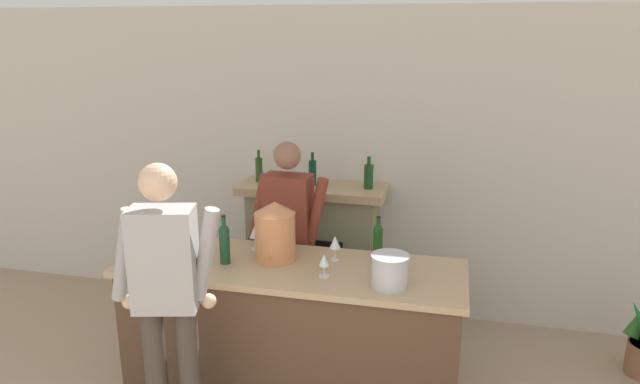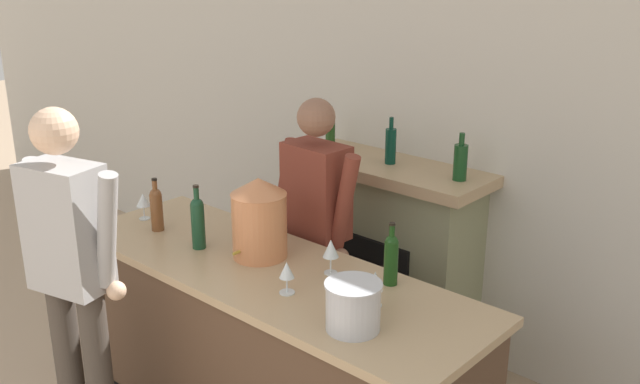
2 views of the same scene
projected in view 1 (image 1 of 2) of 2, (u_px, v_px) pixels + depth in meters
wall_back_panel at (354, 165)px, 5.11m from camera, size 12.00×0.07×2.75m
bar_counter at (291, 331)px, 4.01m from camera, size 2.36×0.78×1.00m
fireplace_stone at (313, 250)px, 5.14m from camera, size 1.28×0.52×1.53m
person_customer at (168, 302)px, 3.28m from camera, size 0.65×0.37×1.85m
person_bartender at (288, 240)px, 4.45m from camera, size 0.66×0.32×1.74m
copper_dispenser at (275, 231)px, 3.92m from camera, size 0.29×0.32×0.42m
ice_bucket_steel at (390, 271)px, 3.53m from camera, size 0.24×0.24×0.21m
wine_bottle_merlot_tall at (378, 240)px, 3.96m from camera, size 0.07×0.07×0.31m
wine_bottle_cabernet_heavy at (224, 242)px, 3.87m from camera, size 0.07×0.07×0.35m
wine_bottle_port_short at (175, 240)px, 3.96m from camera, size 0.07×0.07×0.30m
wine_glass_by_dispenser at (153, 238)px, 4.06m from camera, size 0.08×0.08×0.15m
wine_glass_front_left at (255, 233)px, 4.13m from camera, size 0.07×0.07×0.18m
wine_glass_near_bucket at (335, 243)px, 3.93m from camera, size 0.08×0.08×0.18m
wine_glass_back_row at (324, 261)px, 3.67m from camera, size 0.07×0.07×0.16m
wine_glass_front_right at (385, 256)px, 3.74m from camera, size 0.07×0.07×0.17m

